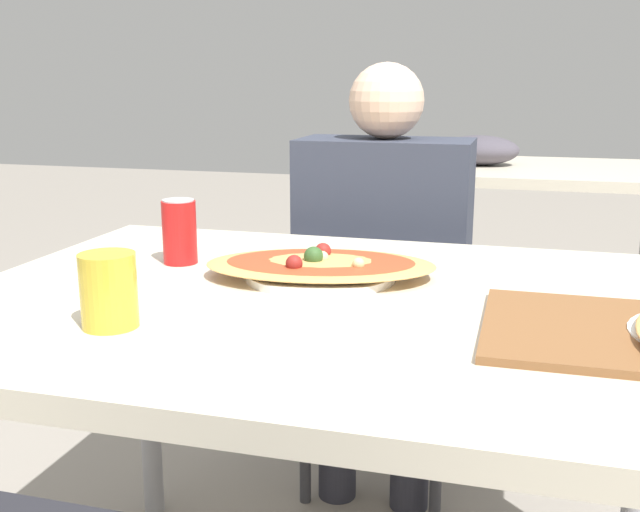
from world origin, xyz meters
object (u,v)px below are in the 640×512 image
Objects in this scene: dining_table at (327,336)px; person_seated at (383,249)px; chair_far_seated at (390,295)px; soda_can at (179,232)px; pizza_main at (320,267)px; drink_glass at (109,291)px.

person_seated is at bearing 93.01° from dining_table.
chair_far_seated is 7.30× the size of soda_can.
pizza_main is 0.41m from drink_glass.
chair_far_seated is at bearing 65.32° from soda_can.
person_seated reaches higher than pizza_main.
person_seated reaches higher than chair_far_seated.
chair_far_seated is (-0.04, 0.80, -0.16)m from dining_table.
drink_glass is at bearing -122.77° from pizza_main.
chair_far_seated is at bearing -90.00° from person_seated.
chair_far_seated is 0.77m from soda_can.
person_seated is at bearing 89.35° from pizza_main.
chair_far_seated is at bearing 77.51° from drink_glass.
dining_table is 9.99× the size of soda_can.
chair_far_seated is 0.81× the size of person_seated.
pizza_main is (-0.04, 0.11, 0.09)m from dining_table.
pizza_main is at bearing 110.55° from dining_table.
soda_can is at bearing 60.77° from person_seated.
person_seated is 9.02× the size of soda_can.
drink_glass is at bearing -79.27° from soda_can.
drink_glass is (-0.22, -0.34, 0.03)m from pizza_main.
drink_glass is (-0.23, -1.03, 0.28)m from chair_far_seated.
dining_table is 0.68m from person_seated.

